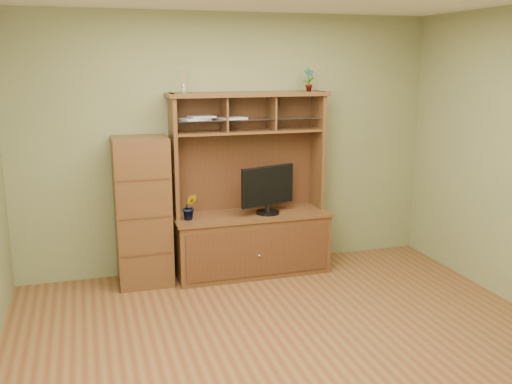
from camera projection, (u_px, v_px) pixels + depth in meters
name	position (u px, v px, depth m)	size (l,w,h in m)	color
room	(298.00, 180.00, 4.19)	(4.54, 4.04, 2.74)	brown
media_hutch	(250.00, 224.00, 6.03)	(1.66, 0.61, 1.90)	#402412
monitor	(268.00, 189.00, 5.91)	(0.62, 0.24, 0.50)	black
orchid_plant	(190.00, 207.00, 5.70)	(0.15, 0.12, 0.27)	#2C551D
top_plant	(309.00, 80.00, 5.95)	(0.13, 0.09, 0.24)	#3E6A25
reed_diffuser	(183.00, 82.00, 5.58)	(0.05, 0.05, 0.27)	silver
magazines	(209.00, 118.00, 5.73)	(0.70, 0.27, 0.04)	#B3B3B8
side_cabinet	(143.00, 212.00, 5.67)	(0.53, 0.48, 1.49)	#402412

